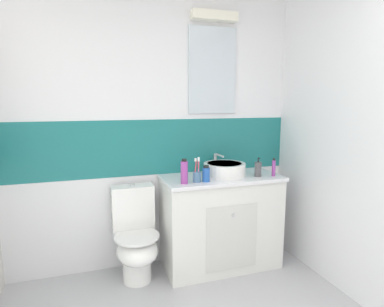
{
  "coord_description": "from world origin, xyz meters",
  "views": [
    {
      "loc": [
        -0.58,
        -0.4,
        1.51
      ],
      "look_at": [
        0.16,
        1.85,
        1.12
      ],
      "focal_mm": 29.67,
      "sensor_mm": 36.0,
      "label": 1
    }
  ],
  "objects_px": {
    "lotion_bottle_short": "(206,174)",
    "shampoo_bottle_tall": "(184,172)",
    "soap_dispenser": "(258,169)",
    "toothpaste_tube_upright": "(274,168)",
    "toothbrush_cup": "(197,175)",
    "sink_basin": "(224,169)",
    "toilet": "(136,237)"
  },
  "relations": [
    {
      "from": "toothpaste_tube_upright",
      "to": "toilet",
      "type": "bearing_deg",
      "value": 172.56
    },
    {
      "from": "sink_basin",
      "to": "toilet",
      "type": "xyz_separation_m",
      "value": [
        -0.81,
        -0.01,
        -0.54
      ]
    },
    {
      "from": "soap_dispenser",
      "to": "toothpaste_tube_upright",
      "type": "bearing_deg",
      "value": -12.3
    },
    {
      "from": "sink_basin",
      "to": "soap_dispenser",
      "type": "xyz_separation_m",
      "value": [
        0.27,
        -0.14,
        0.01
      ]
    },
    {
      "from": "lotion_bottle_short",
      "to": "sink_basin",
      "type": "bearing_deg",
      "value": 34.47
    },
    {
      "from": "soap_dispenser",
      "to": "sink_basin",
      "type": "bearing_deg",
      "value": 152.84
    },
    {
      "from": "sink_basin",
      "to": "lotion_bottle_short",
      "type": "distance_m",
      "value": 0.29
    },
    {
      "from": "toothbrush_cup",
      "to": "toothpaste_tube_upright",
      "type": "height_order",
      "value": "toothbrush_cup"
    },
    {
      "from": "sink_basin",
      "to": "lotion_bottle_short",
      "type": "height_order",
      "value": "sink_basin"
    },
    {
      "from": "shampoo_bottle_tall",
      "to": "lotion_bottle_short",
      "type": "relative_size",
      "value": 1.48
    },
    {
      "from": "sink_basin",
      "to": "soap_dispenser",
      "type": "distance_m",
      "value": 0.3
    },
    {
      "from": "soap_dispenser",
      "to": "toothbrush_cup",
      "type": "bearing_deg",
      "value": -178.55
    },
    {
      "from": "toilet",
      "to": "shampoo_bottle_tall",
      "type": "relative_size",
      "value": 3.95
    },
    {
      "from": "sink_basin",
      "to": "shampoo_bottle_tall",
      "type": "xyz_separation_m",
      "value": [
        -0.43,
        -0.17,
        0.04
      ]
    },
    {
      "from": "toothbrush_cup",
      "to": "shampoo_bottle_tall",
      "type": "relative_size",
      "value": 1.03
    },
    {
      "from": "soap_dispenser",
      "to": "shampoo_bottle_tall",
      "type": "height_order",
      "value": "shampoo_bottle_tall"
    },
    {
      "from": "lotion_bottle_short",
      "to": "shampoo_bottle_tall",
      "type": "bearing_deg",
      "value": -177.89
    },
    {
      "from": "toothbrush_cup",
      "to": "soap_dispenser",
      "type": "relative_size",
      "value": 1.23
    },
    {
      "from": "shampoo_bottle_tall",
      "to": "lotion_bottle_short",
      "type": "height_order",
      "value": "shampoo_bottle_tall"
    },
    {
      "from": "toothbrush_cup",
      "to": "shampoo_bottle_tall",
      "type": "distance_m",
      "value": 0.12
    },
    {
      "from": "toilet",
      "to": "lotion_bottle_short",
      "type": "bearing_deg",
      "value": -15.06
    },
    {
      "from": "toothpaste_tube_upright",
      "to": "shampoo_bottle_tall",
      "type": "height_order",
      "value": "shampoo_bottle_tall"
    },
    {
      "from": "toothbrush_cup",
      "to": "lotion_bottle_short",
      "type": "relative_size",
      "value": 1.53
    },
    {
      "from": "lotion_bottle_short",
      "to": "toothbrush_cup",
      "type": "bearing_deg",
      "value": 171.17
    },
    {
      "from": "toilet",
      "to": "toothpaste_tube_upright",
      "type": "bearing_deg",
      "value": -7.44
    },
    {
      "from": "toothbrush_cup",
      "to": "shampoo_bottle_tall",
      "type": "bearing_deg",
      "value": -170.75
    },
    {
      "from": "shampoo_bottle_tall",
      "to": "lotion_bottle_short",
      "type": "bearing_deg",
      "value": 2.11
    },
    {
      "from": "toothpaste_tube_upright",
      "to": "lotion_bottle_short",
      "type": "distance_m",
      "value": 0.64
    },
    {
      "from": "soap_dispenser",
      "to": "shampoo_bottle_tall",
      "type": "xyz_separation_m",
      "value": [
        -0.69,
        -0.03,
        0.03
      ]
    },
    {
      "from": "toothpaste_tube_upright",
      "to": "shampoo_bottle_tall",
      "type": "relative_size",
      "value": 0.8
    },
    {
      "from": "soap_dispenser",
      "to": "toothpaste_tube_upright",
      "type": "xyz_separation_m",
      "value": [
        0.14,
        -0.03,
        0.01
      ]
    },
    {
      "from": "toothpaste_tube_upright",
      "to": "shampoo_bottle_tall",
      "type": "xyz_separation_m",
      "value": [
        -0.83,
        -0.0,
        0.02
      ]
    }
  ]
}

